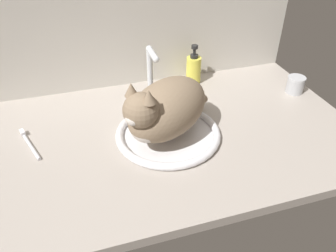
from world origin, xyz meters
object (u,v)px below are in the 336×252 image
at_px(faucet, 151,83).
at_px(metal_jar, 295,85).
at_px(sink_basin, 168,134).
at_px(toothbrush, 29,144).
at_px(cat, 164,109).
at_px(soap_pump_bottle, 194,69).

distance_m(faucet, metal_jar, 0.54).
distance_m(sink_basin, toothbrush, 0.42).
relative_size(sink_basin, faucet, 1.51).
bearing_deg(toothbrush, faucet, 16.65).
height_order(faucet, cat, cat).
height_order(metal_jar, toothbrush, metal_jar).
height_order(sink_basin, toothbrush, sink_basin).
height_order(faucet, metal_jar, faucet).
xyz_separation_m(metal_jar, toothbrush, (-0.94, -0.05, -0.02)).
distance_m(sink_basin, soap_pump_bottle, 0.37).
bearing_deg(sink_basin, metal_jar, 13.13).
xyz_separation_m(sink_basin, cat, (-0.01, -0.01, 0.10)).
relative_size(cat, metal_jar, 5.34).
height_order(sink_basin, cat, cat).
bearing_deg(sink_basin, toothbrush, 169.13).
bearing_deg(sink_basin, soap_pump_bottle, 57.38).
distance_m(faucet, toothbrush, 0.43).
bearing_deg(faucet, metal_jar, -8.16).
bearing_deg(sink_basin, faucet, 90.00).
bearing_deg(metal_jar, soap_pump_bottle, 151.59).
bearing_deg(soap_pump_bottle, toothbrush, -159.34).
relative_size(sink_basin, soap_pump_bottle, 2.10).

